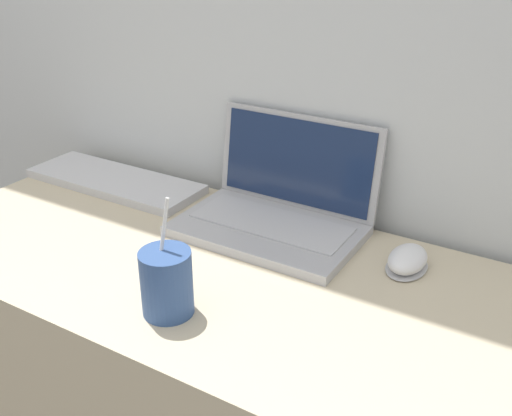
% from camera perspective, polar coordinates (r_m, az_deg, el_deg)
% --- Properties ---
extents(desk, '(1.26, 0.57, 0.71)m').
position_cam_1_polar(desk, '(1.34, -3.69, -18.33)').
color(desk, beige).
rests_on(desk, ground_plane).
extents(laptop, '(0.37, 0.26, 0.22)m').
position_cam_1_polar(laptop, '(1.23, 2.09, 0.17)').
color(laptop, '#ADADB2').
rests_on(laptop, desk).
extents(drink_cup, '(0.08, 0.08, 0.20)m').
position_cam_1_polar(drink_cup, '(0.97, -8.51, -6.94)').
color(drink_cup, '#33518C').
rests_on(drink_cup, desk).
extents(computer_mouse, '(0.07, 0.11, 0.04)m').
position_cam_1_polar(computer_mouse, '(1.13, 14.23, -4.83)').
color(computer_mouse, '#B2B2B7').
rests_on(computer_mouse, desk).
extents(external_keyboard, '(0.44, 0.15, 0.02)m').
position_cam_1_polar(external_keyboard, '(1.48, -13.31, 2.52)').
color(external_keyboard, silver).
rests_on(external_keyboard, desk).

